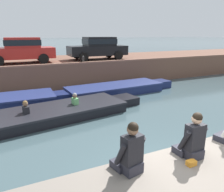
{
  "coord_description": "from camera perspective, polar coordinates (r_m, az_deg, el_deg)",
  "views": [
    {
      "loc": [
        -3.05,
        -3.34,
        3.29
      ],
      "look_at": [
        0.04,
        3.31,
        1.2
      ],
      "focal_mm": 35.0,
      "sensor_mm": 36.0,
      "label": 1
    }
  ],
  "objects": [
    {
      "name": "car_left_inner_red",
      "position": [
        14.67,
        -22.64,
        11.23
      ],
      "size": [
        3.96,
        2.01,
        1.54
      ],
      "color": "#B2231E",
      "rests_on": "far_quay_wall"
    },
    {
      "name": "snack_bag",
      "position": [
        4.54,
        20.0,
        -16.12
      ],
      "size": [
        0.18,
        0.12,
        0.1
      ],
      "primitive_type": "cube",
      "color": "orange",
      "rests_on": "near_quay"
    },
    {
      "name": "bottle_drink",
      "position": [
        5.05,
        22.02,
        -12.36
      ],
      "size": [
        0.06,
        0.06,
        0.2
      ],
      "color": "#CCC64C",
      "rests_on": "near_quay"
    },
    {
      "name": "boat_moored_central_navy",
      "position": [
        12.62,
        1.89,
        1.96
      ],
      "size": [
        6.67,
        2.15,
        0.51
      ],
      "color": "navy",
      "rests_on": "ground"
    },
    {
      "name": "person_seated_left",
      "position": [
        3.99,
        4.79,
        -14.5
      ],
      "size": [
        0.57,
        0.59,
        0.97
      ],
      "color": "#282833",
      "rests_on": "near_quay"
    },
    {
      "name": "motorboat_passing",
      "position": [
        9.23,
        -12.9,
        -3.94
      ],
      "size": [
        7.0,
        2.78,
        0.92
      ],
      "color": "black",
      "rests_on": "ground"
    },
    {
      "name": "mooring_bollard_mid",
      "position": [
        13.75,
        -7.55,
        9.52
      ],
      "size": [
        0.15,
        0.15,
        0.45
      ],
      "color": "#2D2B28",
      "rests_on": "far_quay_wall"
    },
    {
      "name": "far_quay_wall",
      "position": [
        16.28,
        -13.91,
        6.55
      ],
      "size": [
        60.0,
        6.0,
        1.56
      ],
      "primitive_type": "cube",
      "color": "brown",
      "rests_on": "ground"
    },
    {
      "name": "ground_plane",
      "position": [
        9.23,
        -3.93,
        -5.03
      ],
      "size": [
        400.0,
        400.0,
        0.0
      ],
      "primitive_type": "plane",
      "color": "#3D5156"
    },
    {
      "name": "far_wall_coping",
      "position": [
        13.38,
        -11.65,
        8.3
      ],
      "size": [
        60.0,
        0.24,
        0.08
      ],
      "primitive_type": "cube",
      "color": "brown",
      "rests_on": "far_quay_wall"
    },
    {
      "name": "car_centre_black",
      "position": [
        15.73,
        -3.68,
        12.62
      ],
      "size": [
        4.06,
        2.03,
        1.54
      ],
      "color": "black",
      "rests_on": "far_quay_wall"
    },
    {
      "name": "person_seated_right",
      "position": [
        4.68,
        20.3,
        -10.71
      ],
      "size": [
        0.54,
        0.53,
        0.97
      ],
      "color": "#282833",
      "rests_on": "near_quay"
    }
  ]
}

